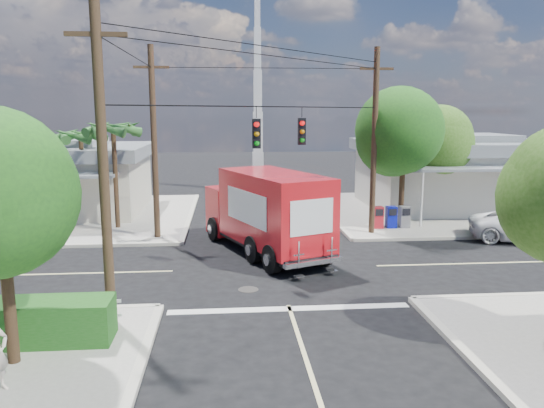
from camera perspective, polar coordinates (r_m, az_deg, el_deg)
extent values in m
plane|color=black|center=(20.77, 0.48, -6.94)|extent=(120.00, 120.00, 0.00)
cube|color=gray|center=(33.90, 17.48, -0.66)|extent=(14.00, 14.00, 0.14)
cube|color=beige|center=(31.90, 5.77, -0.88)|extent=(0.25, 14.00, 0.14)
cube|color=beige|center=(27.70, 22.96, -3.29)|extent=(14.00, 0.25, 0.14)
cube|color=gray|center=(32.65, -21.07, -1.26)|extent=(14.00, 14.00, 0.14)
cube|color=beige|center=(31.43, -8.72, -1.11)|extent=(0.25, 14.00, 0.14)
cube|color=beige|center=(26.16, -25.26, -4.21)|extent=(14.00, 0.25, 0.14)
cube|color=beige|center=(30.44, -1.30, -1.48)|extent=(0.12, 12.00, 0.01)
cube|color=beige|center=(23.85, 25.28, -5.67)|extent=(12.00, 0.12, 0.01)
cube|color=beige|center=(22.21, -26.35, -6.86)|extent=(12.00, 0.12, 0.01)
cube|color=silver|center=(16.72, 1.90, -11.19)|extent=(7.50, 0.40, 0.01)
cube|color=beige|center=(35.14, 19.27, 2.53)|extent=(11.00, 8.00, 3.40)
cube|color=gray|center=(34.95, 19.47, 5.86)|extent=(11.80, 8.80, 0.70)
cube|color=gray|center=(34.93, 19.51, 6.68)|extent=(6.05, 4.40, 0.50)
cube|color=gray|center=(30.64, 23.13, 3.54)|extent=(9.90, 1.80, 0.15)
cylinder|color=silver|center=(28.28, 15.79, 0.52)|extent=(0.12, 0.12, 2.90)
cube|color=beige|center=(34.10, -22.18, 1.97)|extent=(10.00, 8.00, 3.20)
cube|color=gray|center=(33.91, -22.39, 5.23)|extent=(10.80, 8.80, 0.70)
cube|color=gray|center=(33.88, -22.45, 6.07)|extent=(5.50, 4.40, 0.50)
cube|color=gray|center=(29.36, -25.10, 2.76)|extent=(9.00, 1.80, 0.15)
cylinder|color=silver|center=(27.65, -17.65, 0.01)|extent=(0.12, 0.12, 2.70)
cube|color=silver|center=(40.11, -1.52, 3.45)|extent=(0.80, 0.80, 3.00)
cube|color=silver|center=(39.88, -1.53, 7.73)|extent=(0.70, 0.70, 3.00)
cube|color=silver|center=(39.88, -1.56, 12.04)|extent=(0.60, 0.60, 3.00)
cube|color=silver|center=(40.10, -1.58, 16.33)|extent=(0.50, 0.50, 3.00)
cube|color=silver|center=(40.55, -1.60, 20.55)|extent=(0.40, 0.40, 3.00)
cylinder|color=#422D1C|center=(13.90, -26.55, -8.01)|extent=(0.28, 0.28, 3.71)
sphere|color=#1D4C18|center=(13.02, -26.34, 0.82)|extent=(3.25, 3.25, 3.25)
cylinder|color=#422D1C|center=(28.36, 13.80, 1.86)|extent=(0.28, 0.28, 4.10)
sphere|color=#1D4C18|center=(28.12, 14.01, 7.03)|extent=(4.10, 4.10, 4.10)
sphere|color=#1D4C18|center=(28.18, 13.12, 7.59)|extent=(3.33, 3.33, 3.33)
sphere|color=#1D4C18|center=(27.96, 14.88, 6.71)|extent=(3.58, 3.58, 3.58)
cylinder|color=#422D1C|center=(31.34, 17.00, 1.98)|extent=(0.28, 0.28, 3.58)
sphere|color=#2D5B15|center=(31.12, 17.21, 6.07)|extent=(3.58, 3.58, 3.58)
sphere|color=#2D5B15|center=(31.15, 16.41, 6.53)|extent=(2.91, 2.91, 2.91)
sphere|color=#2D5B15|center=(30.99, 18.01, 5.81)|extent=(3.14, 3.14, 3.14)
cylinder|color=#422D1C|center=(28.06, -16.47, 2.59)|extent=(0.24, 0.24, 5.00)
cone|color=#285C25|center=(27.70, -14.90, 7.97)|extent=(0.50, 2.06, 0.98)
cone|color=#285C25|center=(28.45, -15.33, 7.99)|extent=(1.92, 1.68, 0.98)
cone|color=#285C25|center=(28.76, -16.78, 7.94)|extent=(2.12, 0.95, 0.98)
cone|color=#285C25|center=(28.42, -18.19, 7.85)|extent=(1.34, 2.07, 0.98)
cone|color=#285C25|center=(27.66, -18.56, 7.79)|extent=(1.34, 2.07, 0.98)
cone|color=#285C25|center=(27.05, -17.53, 7.81)|extent=(2.12, 0.95, 0.98)
cone|color=#285C25|center=(27.07, -15.86, 7.89)|extent=(1.92, 1.68, 0.98)
cylinder|color=#422D1C|center=(29.99, -19.64, 2.48)|extent=(0.24, 0.24, 4.60)
cone|color=#285C25|center=(29.58, -18.21, 7.14)|extent=(0.50, 2.06, 0.98)
cone|color=#285C25|center=(30.34, -18.54, 7.18)|extent=(1.92, 1.68, 0.98)
cone|color=#285C25|center=(30.69, -19.86, 7.13)|extent=(2.12, 0.95, 0.98)
cone|color=#285C25|center=(30.39, -21.21, 7.03)|extent=(1.34, 2.07, 0.98)
cone|color=#285C25|center=(29.64, -21.63, 6.94)|extent=(1.34, 2.07, 0.98)
cone|color=#285C25|center=(29.00, -20.74, 6.95)|extent=(2.12, 0.95, 0.98)
cone|color=#285C25|center=(28.97, -19.18, 7.04)|extent=(1.92, 1.68, 0.98)
cylinder|color=#473321|center=(15.03, -17.69, 3.63)|extent=(0.28, 0.28, 9.00)
cube|color=#473321|center=(15.08, -18.42, 16.95)|extent=(1.60, 0.12, 0.12)
cylinder|color=#473321|center=(26.01, 10.93, 6.38)|extent=(0.28, 0.28, 9.00)
cube|color=#473321|center=(26.04, 11.19, 14.09)|extent=(1.60, 0.12, 0.12)
cylinder|color=#473321|center=(25.25, -12.56, 6.23)|extent=(0.28, 0.28, 9.00)
cube|color=#473321|center=(25.28, -12.87, 14.16)|extent=(1.60, 0.12, 0.12)
cylinder|color=black|center=(19.87, 0.51, 10.43)|extent=(10.43, 10.43, 0.04)
cube|color=black|center=(19.03, -1.69, 7.58)|extent=(0.30, 0.24, 1.05)
sphere|color=red|center=(18.88, -1.67, 8.57)|extent=(0.20, 0.20, 0.20)
cube|color=black|center=(21.11, 3.22, 7.80)|extent=(0.30, 0.24, 1.05)
sphere|color=red|center=(20.96, 3.28, 8.69)|extent=(0.20, 0.20, 0.20)
cube|color=silver|center=(16.33, -26.34, -10.96)|extent=(5.94, 0.05, 0.08)
cube|color=silver|center=(16.20, -26.45, -9.64)|extent=(5.94, 0.05, 0.08)
cube|color=silver|center=(15.49, -16.52, -10.86)|extent=(0.09, 0.06, 1.00)
cube|color=red|center=(27.62, 11.31, -1.41)|extent=(0.50, 0.50, 1.10)
cube|color=#0A13A5|center=(27.82, 12.70, -1.38)|extent=(0.50, 0.50, 1.10)
cube|color=slate|center=(28.04, 14.06, -1.35)|extent=(0.50, 0.50, 1.10)
cube|color=black|center=(23.02, -0.83, -3.82)|extent=(5.18, 8.18, 0.25)
cube|color=red|center=(25.58, -3.95, -0.59)|extent=(2.90, 2.52, 2.22)
cube|color=black|center=(26.15, -4.58, 0.53)|extent=(2.06, 1.05, 0.96)
cube|color=silver|center=(26.54, -4.72, -1.78)|extent=(2.19, 1.01, 0.35)
cube|color=red|center=(21.91, 0.23, -0.47)|extent=(4.59, 6.39, 2.93)
cube|color=white|center=(22.51, 3.13, 0.19)|extent=(1.42, 3.37, 1.31)
cube|color=white|center=(21.33, -2.82, -0.35)|extent=(1.42, 3.37, 1.31)
cube|color=white|center=(19.37, 4.32, -1.42)|extent=(1.69, 0.72, 1.31)
cube|color=silver|center=(19.66, 4.46, -6.26)|extent=(2.34, 1.17, 0.18)
cube|color=silver|center=(19.09, 2.87, -5.48)|extent=(0.44, 0.23, 1.01)
cube|color=silver|center=(19.82, 6.42, -4.95)|extent=(0.44, 0.23, 1.01)
cylinder|color=black|center=(25.17, -6.21, -2.68)|extent=(0.73, 1.15, 1.11)
cylinder|color=black|center=(26.09, -1.45, -2.18)|extent=(0.73, 1.15, 1.11)
cylinder|color=black|center=(19.99, -0.01, -5.96)|extent=(0.73, 1.15, 1.11)
cylinder|color=black|center=(21.12, 5.61, -5.13)|extent=(0.73, 1.15, 1.11)
imported|color=silver|center=(27.60, 25.75, -2.18)|extent=(5.59, 3.81, 1.42)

